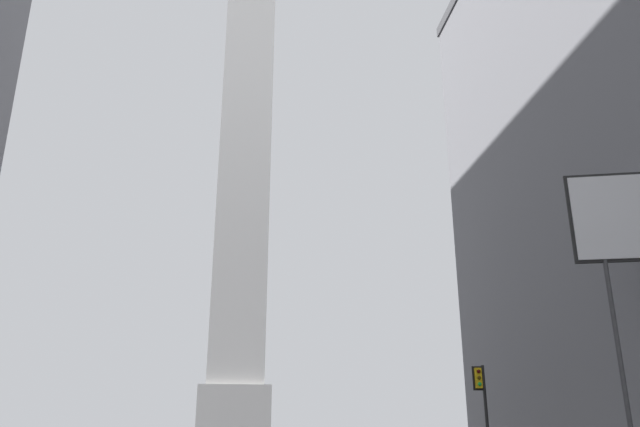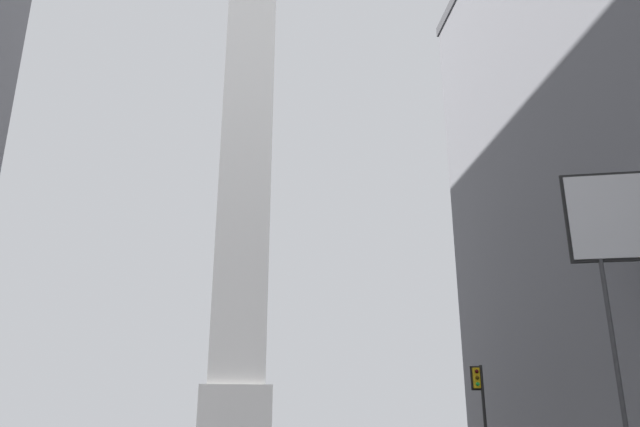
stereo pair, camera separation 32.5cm
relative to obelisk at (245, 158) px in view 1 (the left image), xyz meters
The scene contains 2 objects.
obelisk is the anchor object (origin of this frame).
traffic_light_mid_right 58.36m from the obelisk, 72.92° to the right, with size 0.76×0.53×4.85m.
Camera 1 is at (0.62, -1.60, 1.42)m, focal length 35.00 mm.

